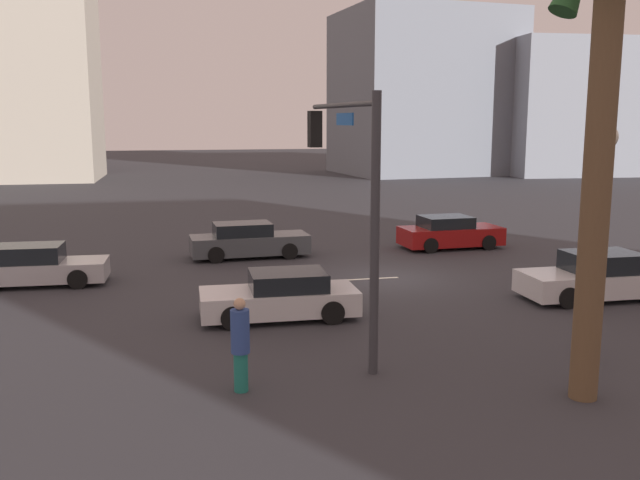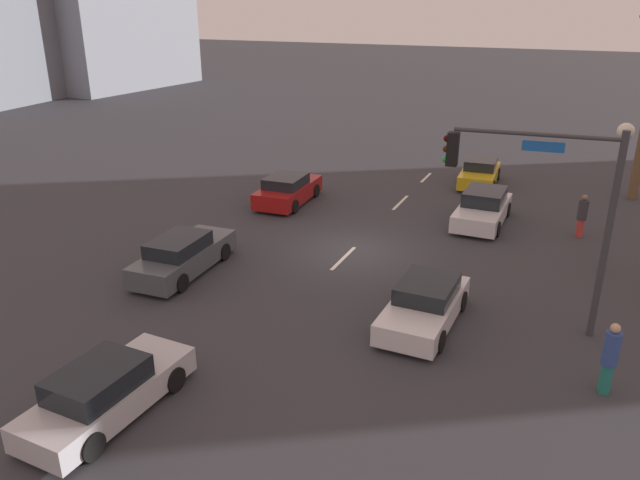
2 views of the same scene
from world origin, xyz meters
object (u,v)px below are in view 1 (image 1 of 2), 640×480
traffic_signal (350,180)px  streetlamp (601,194)px  car_2 (248,241)px  car_3 (596,277)px  pedestrian_0 (240,343)px  car_4 (450,233)px  car_1 (281,297)px  building_0 (423,94)px  building_1 (573,109)px  car_5 (36,267)px  palm_tree_1 (606,66)px

traffic_signal → streetlamp: 5.56m
car_2 → car_3: 13.05m
streetlamp → pedestrian_0: 8.49m
car_3 → car_4: 9.05m
car_1 → building_0: size_ratio=0.26×
traffic_signal → building_1: size_ratio=0.35×
car_5 → building_0: bearing=-124.6°
car_4 → car_5: (16.12, 3.32, -0.03)m
pedestrian_0 → building_1: building_1 is taller
car_3 → pedestrian_0: size_ratio=2.32×
pedestrian_0 → building_1: 66.95m
car_2 → streetlamp: 15.35m
palm_tree_1 → building_1: building_1 is taller
car_1 → car_4: 12.60m
car_2 → building_0: size_ratio=0.29×
pedestrian_0 → building_0: size_ratio=0.12×
car_3 → pedestrian_0: 12.48m
traffic_signal → pedestrian_0: 4.57m
car_2 → traffic_signal: (-0.95, 11.86, 3.42)m
car_5 → building_1: 62.96m
car_2 → pedestrian_0: (1.83, 13.84, 0.37)m
traffic_signal → pedestrian_0: bearing=35.4°
car_4 → car_5: bearing=11.6°
car_2 → pedestrian_0: bearing=82.5°
traffic_signal → car_1: bearing=-70.0°
car_3 → traffic_signal: (8.66, 3.03, 3.41)m
car_5 → pedestrian_0: bearing=117.7°
car_5 → palm_tree_1: (-12.18, 12.49, 5.75)m
car_3 → palm_tree_1: size_ratio=0.48×
palm_tree_1 → building_1: 64.44m
traffic_signal → building_0: 57.75m
traffic_signal → pedestrian_0: (2.78, 1.97, -3.05)m
traffic_signal → palm_tree_1: size_ratio=0.64×
building_0 → palm_tree_1: bearing=66.5°
traffic_signal → streetlamp: traffic_signal is taller
car_5 → building_1: (-46.43, -42.09, 6.01)m
car_1 → building_0: building_0 is taller
building_1 → palm_tree_1: bearing=62.1°
car_5 → streetlamp: streetlamp is taller
car_3 → palm_tree_1: bearing=54.4°
pedestrian_0 → car_5: bearing=-62.3°
car_4 → streetlamp: (2.48, 13.85, 3.15)m
palm_tree_1 → car_3: bearing=-125.6°
streetlamp → building_0: bearing=-107.2°
traffic_signal → palm_tree_1: bearing=135.1°
car_1 → streetlamp: bearing=142.5°
car_1 → streetlamp: streetlamp is taller
traffic_signal → building_1: building_1 is taller
car_1 → building_1: 62.04m
car_1 → traffic_signal: (-1.11, 3.05, 3.46)m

